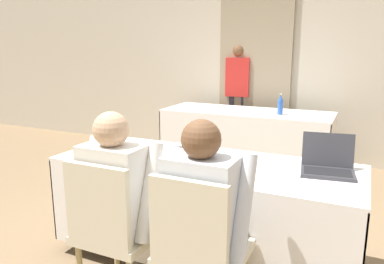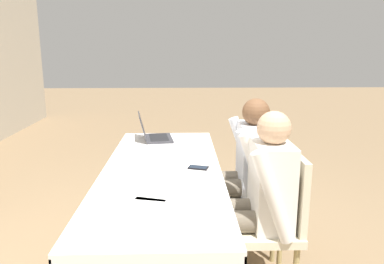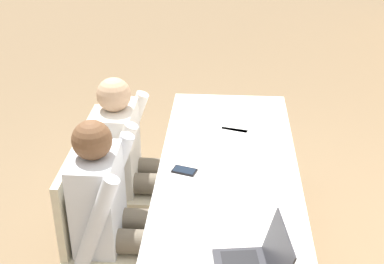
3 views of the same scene
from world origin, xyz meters
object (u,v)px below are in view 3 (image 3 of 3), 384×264
person_white_shirt (114,209)px  cell_phone (184,171)px  chair_near_left (116,177)px  person_checkered_shirt (131,156)px  chair_near_right (97,232)px

person_white_shirt → cell_phone: bearing=-52.6°
cell_phone → person_white_shirt: 0.45m
person_white_shirt → chair_near_left: bearing=11.0°
chair_near_left → person_white_shirt: bearing=-169.0°
chair_near_left → person_checkered_shirt: person_checkered_shirt is taller
cell_phone → person_white_shirt: person_white_shirt is taller
person_white_shirt → person_checkered_shirt: bearing=0.0°
chair_near_left → chair_near_right: size_ratio=1.00×
chair_near_right → person_checkered_shirt: bearing=-11.0°
cell_phone → chair_near_right: 0.58m
chair_near_right → chair_near_left: bearing=0.0°
person_checkered_shirt → person_white_shirt: (0.54, 0.00, 0.00)m
chair_near_right → person_white_shirt: bearing=-90.0°
chair_near_right → person_white_shirt: person_white_shirt is taller
cell_phone → chair_near_right: size_ratio=0.16×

